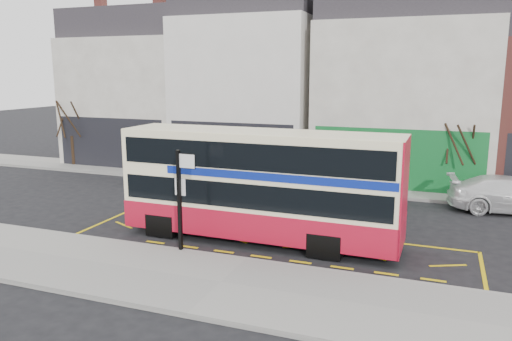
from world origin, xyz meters
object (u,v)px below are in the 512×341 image
at_px(double_decker_bus, 261,184).
at_px(street_tree_left, 70,109).
at_px(car_grey, 342,186).
at_px(bus_stop_post, 181,192).
at_px(street_tree_right, 461,133).
at_px(car_silver, 166,173).

bearing_deg(double_decker_bus, street_tree_left, 150.85).
bearing_deg(car_grey, bus_stop_post, 139.33).
xyz_separation_m(car_grey, street_tree_right, (5.02, 2.94, 2.33)).
height_order(car_silver, car_grey, car_grey).
bearing_deg(car_silver, bus_stop_post, -151.59).
bearing_deg(street_tree_left, double_decker_bus, -29.85).
distance_m(car_silver, car_grey, 9.37).
height_order(double_decker_bus, car_silver, double_decker_bus).
relative_size(double_decker_bus, street_tree_left, 1.85).
height_order(double_decker_bus, street_tree_left, street_tree_left).
bearing_deg(car_silver, car_grey, -95.22).
relative_size(double_decker_bus, street_tree_right, 2.17).
bearing_deg(street_tree_right, bus_stop_post, -126.74).
bearing_deg(street_tree_right, car_silver, -168.55).
bearing_deg(street_tree_right, double_decker_bus, -125.43).
height_order(bus_stop_post, street_tree_left, street_tree_left).
relative_size(bus_stop_post, street_tree_right, 0.73).
distance_m(double_decker_bus, car_silver, 10.16).
xyz_separation_m(street_tree_left, street_tree_right, (22.79, 0.17, -0.55)).
bearing_deg(car_grey, street_tree_right, -77.55).
relative_size(car_silver, street_tree_left, 0.78).
distance_m(street_tree_left, street_tree_right, 22.80).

